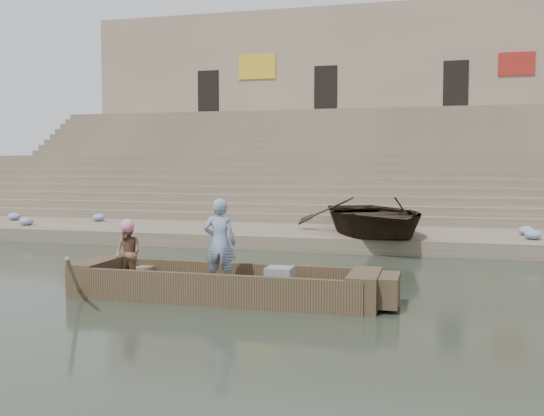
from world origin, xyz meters
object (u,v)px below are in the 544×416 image
at_px(main_rowboat, 223,293).
at_px(television, 279,278).
at_px(rowing_man, 128,253).
at_px(standing_man, 220,243).
at_px(beached_rowboat, 373,216).

bearing_deg(main_rowboat, television, 0.00).
xyz_separation_m(main_rowboat, television, (1.05, 0.00, 0.31)).
height_order(main_rowboat, rowing_man, rowing_man).
bearing_deg(standing_man, television, 174.96).
relative_size(main_rowboat, rowing_man, 4.42).
xyz_separation_m(standing_man, television, (1.08, 0.05, -0.60)).
bearing_deg(television, main_rowboat, 180.00).
bearing_deg(rowing_man, television, 22.88).
bearing_deg(main_rowboat, beached_rowboat, 74.92).
bearing_deg(television, rowing_man, -177.14).
relative_size(standing_man, television, 3.49).
xyz_separation_m(main_rowboat, rowing_man, (-1.80, -0.14, 0.68)).
relative_size(television, beached_rowboat, 0.09).
distance_m(main_rowboat, standing_man, 0.91).
xyz_separation_m(standing_man, rowing_man, (-1.77, -0.09, -0.24)).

